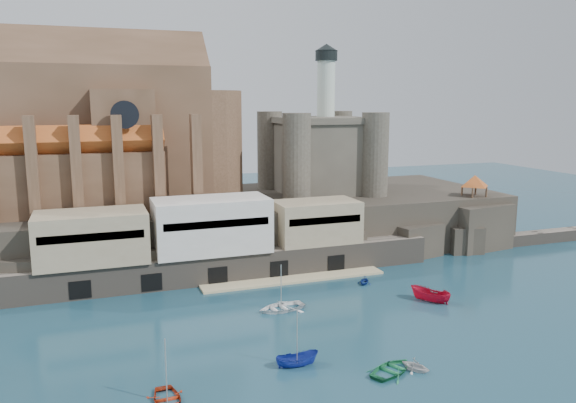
# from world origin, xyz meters

# --- Properties ---
(ground) EXTENTS (300.00, 300.00, 0.00)m
(ground) POSITION_xyz_m (0.00, 0.00, 0.00)
(ground) COLOR #173B4C
(ground) RESTS_ON ground
(promontory) EXTENTS (100.00, 36.00, 10.00)m
(promontory) POSITION_xyz_m (-0.19, 39.37, 4.92)
(promontory) COLOR black
(promontory) RESTS_ON ground
(quay) EXTENTS (70.00, 12.00, 13.05)m
(quay) POSITION_xyz_m (-10.19, 23.07, 6.07)
(quay) COLOR #696054
(quay) RESTS_ON ground
(church) EXTENTS (47.00, 25.93, 30.51)m
(church) POSITION_xyz_m (-24.13, 41.85, 22.13)
(church) COLOR brown
(church) RESTS_ON promontory
(castle_keep) EXTENTS (21.20, 21.20, 29.30)m
(castle_keep) POSITION_xyz_m (16.08, 41.08, 18.31)
(castle_keep) COLOR #464137
(castle_keep) RESTS_ON promontory
(rock_outcrop) EXTENTS (14.50, 10.50, 8.70)m
(rock_outcrop) POSITION_xyz_m (42.00, 25.84, 4.02)
(rock_outcrop) COLOR black
(rock_outcrop) RESTS_ON ground
(pavilion) EXTENTS (6.40, 6.40, 5.40)m
(pavilion) POSITION_xyz_m (42.00, 26.00, 12.73)
(pavilion) COLOR brown
(pavilion) RESTS_ON rock_outcrop
(breakwater) EXTENTS (40.00, 3.00, 2.40)m
(breakwater) POSITION_xyz_m (66.00, 24.00, 0.00)
(breakwater) COLOR #696054
(breakwater) RESTS_ON ground
(boat_0) EXTENTS (3.88, 1.23, 5.38)m
(boat_0) POSITION_xyz_m (-22.12, -12.62, 0.00)
(boat_0) COLOR #9F250D
(boat_0) RESTS_ON ground
(boat_1) EXTENTS (3.26, 2.84, 3.23)m
(boat_1) POSITION_xyz_m (3.55, -14.90, 0.00)
(boat_1) COLOR silver
(boat_1) RESTS_ON ground
(boat_2) EXTENTS (1.93, 1.88, 4.78)m
(boat_2) POSITION_xyz_m (-7.91, -9.73, 0.00)
(boat_2) COLOR #1B2F9B
(boat_2) RESTS_ON ground
(boat_3) EXTENTS (2.95, 4.27, 5.84)m
(boat_3) POSITION_xyz_m (1.03, -14.40, 0.00)
(boat_3) COLOR #1F804C
(boat_3) RESTS_ON ground
(boat_5) EXTENTS (3.13, 3.14, 5.90)m
(boat_5) POSITION_xyz_m (16.88, 2.38, 0.00)
(boat_5) COLOR #B90C29
(boat_5) RESTS_ON ground
(boat_6) EXTENTS (2.05, 4.89, 6.64)m
(boat_6) POSITION_xyz_m (-4.18, 6.38, 0.00)
(boat_6) COLOR white
(boat_6) RESTS_ON ground
(boat_7) EXTENTS (2.97, 2.82, 2.96)m
(boat_7) POSITION_xyz_m (11.74, 12.61, 0.00)
(boat_7) COLOR navy
(boat_7) RESTS_ON ground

